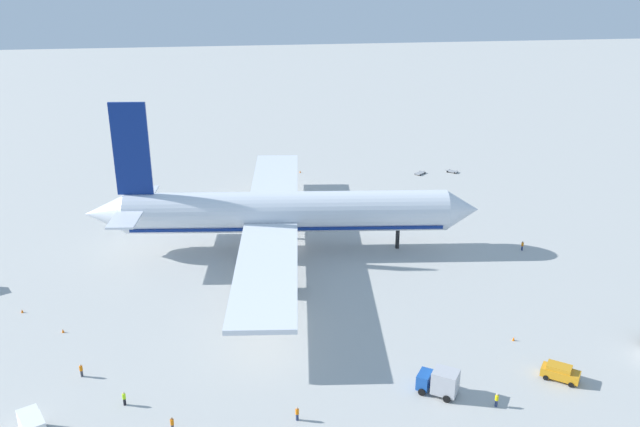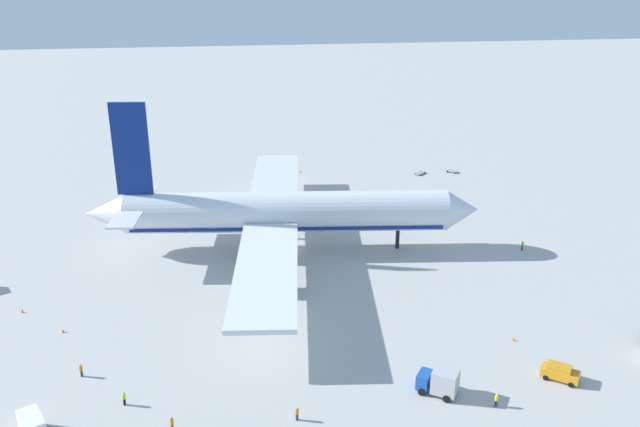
{
  "view_description": "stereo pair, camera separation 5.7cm",
  "coord_description": "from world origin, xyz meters",
  "px_view_note": "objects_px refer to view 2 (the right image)",
  "views": [
    {
      "loc": [
        -10.08,
        -105.85,
        47.79
      ],
      "look_at": [
        5.15,
        -3.75,
        7.95
      ],
      "focal_mm": 36.92,
      "sensor_mm": 36.0,
      "label": 1
    },
    {
      "loc": [
        -10.03,
        -105.86,
        47.79
      ],
      "look_at": [
        5.15,
        -3.75,
        7.95
      ],
      "focal_mm": 36.92,
      "sensor_mm": 36.0,
      "label": 2
    }
  ],
  "objects_px": {
    "ground_worker_4": "(124,398)",
    "traffic_cone_4": "(300,172)",
    "service_van": "(560,372)",
    "traffic_cone_0": "(514,339)",
    "baggage_cart_1": "(452,171)",
    "service_truck_0": "(32,427)",
    "ground_worker_1": "(496,400)",
    "traffic_cone_2": "(63,331)",
    "ground_worker_0": "(81,370)",
    "traffic_cone_1": "(266,174)",
    "service_truck_2": "(440,382)",
    "traffic_cone_3": "(22,311)",
    "ground_worker_2": "(297,414)",
    "ground_worker_3": "(522,246)",
    "ground_worker_5": "(172,424)",
    "airliner": "(280,213)",
    "baggage_cart_0": "(420,173)"
  },
  "relations": [
    {
      "from": "ground_worker_4",
      "to": "traffic_cone_2",
      "type": "bearing_deg",
      "value": 120.74
    },
    {
      "from": "service_van",
      "to": "service_truck_0",
      "type": "bearing_deg",
      "value": -178.29
    },
    {
      "from": "service_truck_0",
      "to": "ground_worker_4",
      "type": "xyz_separation_m",
      "value": [
        8.82,
        4.56,
        -0.75
      ]
    },
    {
      "from": "traffic_cone_1",
      "to": "traffic_cone_3",
      "type": "bearing_deg",
      "value": -123.26
    },
    {
      "from": "ground_worker_3",
      "to": "service_truck_0",
      "type": "bearing_deg",
      "value": -151.94
    },
    {
      "from": "airliner",
      "to": "traffic_cone_0",
      "type": "height_order",
      "value": "airliner"
    },
    {
      "from": "ground_worker_0",
      "to": "ground_worker_1",
      "type": "bearing_deg",
      "value": -15.15
    },
    {
      "from": "service_truck_2",
      "to": "ground_worker_2",
      "type": "height_order",
      "value": "service_truck_2"
    },
    {
      "from": "service_truck_2",
      "to": "ground_worker_0",
      "type": "xyz_separation_m",
      "value": [
        -42.36,
        9.77,
        -0.8
      ]
    },
    {
      "from": "ground_worker_3",
      "to": "traffic_cone_0",
      "type": "relative_size",
      "value": 3.08
    },
    {
      "from": "traffic_cone_0",
      "to": "ground_worker_0",
      "type": "bearing_deg",
      "value": 179.91
    },
    {
      "from": "ground_worker_1",
      "to": "traffic_cone_3",
      "type": "relative_size",
      "value": 3.1
    },
    {
      "from": "ground_worker_4",
      "to": "service_van",
      "type": "bearing_deg",
      "value": -3.03
    },
    {
      "from": "ground_worker_1",
      "to": "traffic_cone_2",
      "type": "bearing_deg",
      "value": 155.43
    },
    {
      "from": "ground_worker_3",
      "to": "traffic_cone_0",
      "type": "bearing_deg",
      "value": -116.51
    },
    {
      "from": "ground_worker_0",
      "to": "traffic_cone_0",
      "type": "bearing_deg",
      "value": -0.09
    },
    {
      "from": "traffic_cone_0",
      "to": "traffic_cone_3",
      "type": "xyz_separation_m",
      "value": [
        -67.43,
        17.66,
        0.0
      ]
    },
    {
      "from": "ground_worker_5",
      "to": "traffic_cone_3",
      "type": "bearing_deg",
      "value": 128.15
    },
    {
      "from": "service_truck_2",
      "to": "traffic_cone_3",
      "type": "xyz_separation_m",
      "value": [
        -53.89,
        27.35,
        -1.41
      ]
    },
    {
      "from": "ground_worker_3",
      "to": "traffic_cone_1",
      "type": "xyz_separation_m",
      "value": [
        -41.63,
        50.35,
        -0.58
      ]
    },
    {
      "from": "baggage_cart_0",
      "to": "ground_worker_2",
      "type": "height_order",
      "value": "ground_worker_2"
    },
    {
      "from": "ground_worker_2",
      "to": "traffic_cone_1",
      "type": "height_order",
      "value": "ground_worker_2"
    },
    {
      "from": "baggage_cart_1",
      "to": "traffic_cone_1",
      "type": "relative_size",
      "value": 5.11
    },
    {
      "from": "airliner",
      "to": "ground_worker_0",
      "type": "bearing_deg",
      "value": -129.0
    },
    {
      "from": "service_truck_2",
      "to": "ground_worker_5",
      "type": "relative_size",
      "value": 2.92
    },
    {
      "from": "baggage_cart_1",
      "to": "ground_worker_4",
      "type": "xyz_separation_m",
      "value": [
        -66.87,
        -79.81,
        0.63
      ]
    },
    {
      "from": "ground_worker_1",
      "to": "ground_worker_4",
      "type": "relative_size",
      "value": 0.97
    },
    {
      "from": "service_truck_2",
      "to": "ground_worker_3",
      "type": "xyz_separation_m",
      "value": [
        27.4,
        37.46,
        -0.83
      ]
    },
    {
      "from": "baggage_cart_1",
      "to": "traffic_cone_3",
      "type": "xyz_separation_m",
      "value": [
        -84.31,
        -55.74,
        0.01
      ]
    },
    {
      "from": "ground_worker_2",
      "to": "ground_worker_0",
      "type": "bearing_deg",
      "value": 154.48
    },
    {
      "from": "baggage_cart_0",
      "to": "baggage_cart_1",
      "type": "height_order",
      "value": "same"
    },
    {
      "from": "ground_worker_4",
      "to": "baggage_cart_1",
      "type": "bearing_deg",
      "value": 50.04
    },
    {
      "from": "airliner",
      "to": "ground_worker_2",
      "type": "distance_m",
      "value": 46.8
    },
    {
      "from": "ground_worker_4",
      "to": "traffic_cone_3",
      "type": "height_order",
      "value": "ground_worker_4"
    },
    {
      "from": "ground_worker_0",
      "to": "traffic_cone_1",
      "type": "xyz_separation_m",
      "value": [
        28.13,
        78.05,
        -0.61
      ]
    },
    {
      "from": "ground_worker_2",
      "to": "ground_worker_3",
      "type": "bearing_deg",
      "value": 41.75
    },
    {
      "from": "baggage_cart_0",
      "to": "service_truck_2",
      "type": "bearing_deg",
      "value": -105.08
    },
    {
      "from": "traffic_cone_0",
      "to": "traffic_cone_2",
      "type": "relative_size",
      "value": 1.0
    },
    {
      "from": "airliner",
      "to": "service_truck_2",
      "type": "bearing_deg",
      "value": -71.66
    },
    {
      "from": "baggage_cart_1",
      "to": "ground_worker_5",
      "type": "distance_m",
      "value": 104.89
    },
    {
      "from": "traffic_cone_2",
      "to": "traffic_cone_3",
      "type": "xyz_separation_m",
      "value": [
        -7.02,
        6.56,
        0.0
      ]
    },
    {
      "from": "service_van",
      "to": "traffic_cone_4",
      "type": "xyz_separation_m",
      "value": [
        -21.27,
        87.75,
        -0.76
      ]
    },
    {
      "from": "traffic_cone_2",
      "to": "service_truck_2",
      "type": "bearing_deg",
      "value": -23.93
    },
    {
      "from": "baggage_cart_1",
      "to": "traffic_cone_4",
      "type": "distance_m",
      "value": 36.68
    },
    {
      "from": "ground_worker_5",
      "to": "traffic_cone_1",
      "type": "xyz_separation_m",
      "value": [
        16.5,
        89.94,
        -0.64
      ]
    },
    {
      "from": "traffic_cone_2",
      "to": "ground_worker_5",
      "type": "bearing_deg",
      "value": -54.86
    },
    {
      "from": "traffic_cone_2",
      "to": "service_van",
      "type": "bearing_deg",
      "value": -18.03
    },
    {
      "from": "service_van",
      "to": "traffic_cone_0",
      "type": "relative_size",
      "value": 8.47
    },
    {
      "from": "service_truck_0",
      "to": "traffic_cone_4",
      "type": "distance_m",
      "value": 97.85
    },
    {
      "from": "ground_worker_4",
      "to": "traffic_cone_4",
      "type": "height_order",
      "value": "ground_worker_4"
    }
  ]
}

